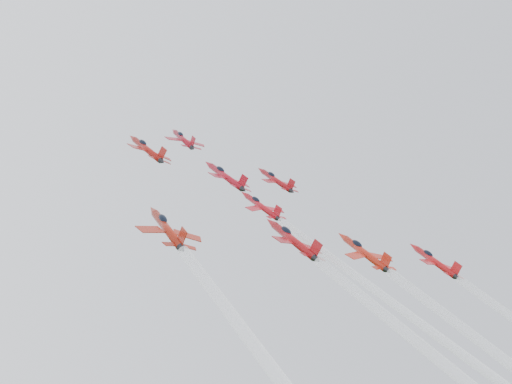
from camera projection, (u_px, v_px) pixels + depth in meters
jet_lead at (183, 139)px, 142.21m from camera, size 9.70×12.10×8.73m
jet_row2_left at (147, 149)px, 121.86m from camera, size 10.06×12.56×9.06m
jet_row2_center at (225, 176)px, 125.08m from camera, size 10.32×12.88×9.29m
jet_row2_right at (276, 180)px, 138.68m from camera, size 9.55×11.92×8.60m
jet_center at (431, 343)px, 83.07m from camera, size 8.61×77.63×54.30m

